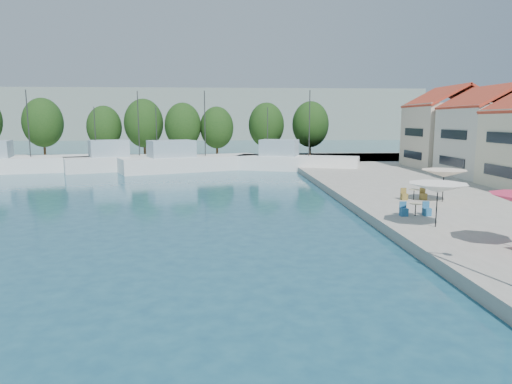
{
  "coord_description": "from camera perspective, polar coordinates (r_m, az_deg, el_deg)",
  "views": [
    {
      "loc": [
        -2.59,
        -2.3,
        6.21
      ],
      "look_at": [
        -0.76,
        26.0,
        1.73
      ],
      "focal_mm": 32.0,
      "sensor_mm": 36.0,
      "label": 1
    }
  ],
  "objects": [
    {
      "name": "hill_west",
      "position": [
        164.6,
        -13.47,
        9.35
      ],
      "size": [
        180.0,
        40.0,
        16.0
      ],
      "primitive_type": "cube",
      "color": "gray",
      "rests_on": "ground"
    },
    {
      "name": "trawler_01",
      "position": [
        62.45,
        -28.73,
        3.14
      ],
      "size": [
        21.95,
        10.9,
        10.2
      ],
      "rotation": [
        0.0,
        0.0,
        0.27
      ],
      "color": "white",
      "rests_on": "ground"
    },
    {
      "name": "tree_04",
      "position": [
        73.53,
        -13.85,
        8.34
      ],
      "size": [
        6.01,
        6.01,
        8.9
      ],
      "color": "#3F2B19",
      "rests_on": "quay_far"
    },
    {
      "name": "umbrella_cream",
      "position": [
        33.91,
        22.45,
        2.16
      ],
      "size": [
        3.09,
        3.09,
        2.24
      ],
      "color": "black",
      "rests_on": "quay_right"
    },
    {
      "name": "quay_far",
      "position": [
        69.76,
        -8.16,
        4.02
      ],
      "size": [
        90.0,
        16.0,
        0.6
      ],
      "primitive_type": "cube",
      "color": "gray",
      "rests_on": "ground"
    },
    {
      "name": "tree_03",
      "position": [
        75.2,
        -18.44,
        7.69
      ],
      "size": [
        5.3,
        5.3,
        7.85
      ],
      "color": "#3F2B19",
      "rests_on": "quay_far"
    },
    {
      "name": "tree_05",
      "position": [
        71.98,
        -9.13,
        8.2
      ],
      "size": [
        5.61,
        5.61,
        8.3
      ],
      "color": "#3F2B19",
      "rests_on": "quay_far"
    },
    {
      "name": "cafe_table_03",
      "position": [
        34.3,
        19.12,
        -0.46
      ],
      "size": [
        1.82,
        0.7,
        0.76
      ],
      "color": "black",
      "rests_on": "quay_right"
    },
    {
      "name": "tree_08",
      "position": [
        73.62,
        6.81,
        8.4
      ],
      "size": [
        5.8,
        5.8,
        8.58
      ],
      "color": "#3F2B19",
      "rests_on": "quay_far"
    },
    {
      "name": "hill_east",
      "position": [
        187.21,
        9.56,
        8.78
      ],
      "size": [
        140.0,
        40.0,
        12.0
      ],
      "primitive_type": "cube",
      "color": "gray",
      "rests_on": "ground"
    },
    {
      "name": "trawler_02",
      "position": [
        59.34,
        -16.08,
        3.65
      ],
      "size": [
        15.24,
        9.38,
        10.2
      ],
      "rotation": [
        0.0,
        0.0,
        0.4
      ],
      "color": "silver",
      "rests_on": "ground"
    },
    {
      "name": "umbrella_white",
      "position": [
        25.71,
        21.78,
        0.47
      ],
      "size": [
        3.1,
        3.1,
        2.35
      ],
      "color": "black",
      "rests_on": "quay_right"
    },
    {
      "name": "building_06",
      "position": [
        59.57,
        23.02,
        7.58
      ],
      "size": [
        9.0,
        8.8,
        10.2
      ],
      "color": "beige",
      "rests_on": "quay_right"
    },
    {
      "name": "trawler_04",
      "position": [
        57.25,
        4.72,
        3.79
      ],
      "size": [
        15.53,
        8.72,
        10.2
      ],
      "rotation": [
        0.0,
        0.0,
        -0.34
      ],
      "color": "white",
      "rests_on": "ground"
    },
    {
      "name": "cafe_table_02",
      "position": [
        28.6,
        19.3,
        -2.27
      ],
      "size": [
        1.82,
        0.7,
        0.76
      ],
      "color": "black",
      "rests_on": "quay_right"
    },
    {
      "name": "trawler_03",
      "position": [
        57.06,
        -8.4,
        3.7
      ],
      "size": [
        17.82,
        10.97,
        10.2
      ],
      "rotation": [
        0.0,
        0.0,
        0.4
      ],
      "color": "silver",
      "rests_on": "ground"
    },
    {
      "name": "tree_07",
      "position": [
        73.33,
        1.31,
        8.37
      ],
      "size": [
        5.67,
        5.67,
        8.39
      ],
      "color": "#3F2B19",
      "rests_on": "quay_far"
    },
    {
      "name": "tree_02",
      "position": [
        79.06,
        -25.1,
        7.86
      ],
      "size": [
        6.12,
        6.12,
        9.06
      ],
      "color": "#3F2B19",
      "rests_on": "quay_far"
    },
    {
      "name": "building_05",
      "position": [
        51.67,
        27.48,
        6.91
      ],
      "size": [
        8.4,
        8.8,
        9.7
      ],
      "color": "beige",
      "rests_on": "quay_right"
    },
    {
      "name": "tree_06",
      "position": [
        72.13,
        -4.92,
        8.02
      ],
      "size": [
        5.22,
        5.22,
        7.73
      ],
      "color": "#3F2B19",
      "rests_on": "quay_far"
    }
  ]
}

